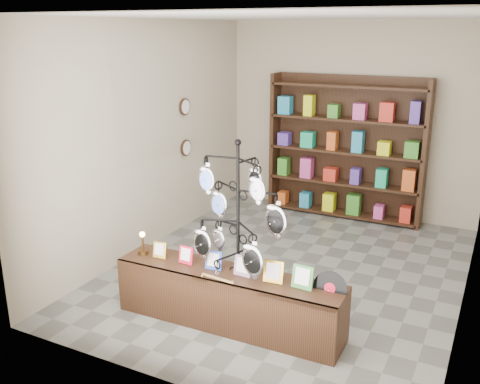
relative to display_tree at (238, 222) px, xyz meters
name	(u,v)px	position (x,y,z in m)	size (l,w,h in m)	color
ground	(289,270)	(0.00, 1.40, -1.10)	(5.00, 5.00, 0.00)	slate
room_envelope	(293,122)	(0.00, 1.40, 0.75)	(5.00, 5.00, 5.00)	#B0A18D
display_tree	(238,222)	(0.00, 0.00, 0.00)	(0.99, 0.94, 1.91)	black
front_shelf	(228,298)	(-0.08, -0.05, -0.81)	(2.36, 0.52, 0.83)	black
back_shelving	(346,152)	(0.00, 3.69, -0.07)	(2.42, 0.36, 2.20)	black
wall_clocks	(185,128)	(-1.97, 2.20, 0.40)	(0.03, 0.24, 0.84)	black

